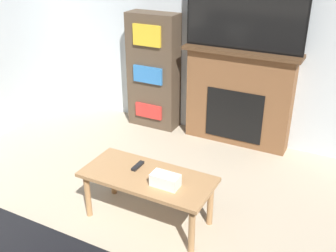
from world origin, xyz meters
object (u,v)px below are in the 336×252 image
coffee_table (148,182)px  bookshelf (153,72)px  fireplace (238,97)px  tv (245,14)px

coffee_table → bookshelf: (-0.88, 1.67, 0.32)m
fireplace → bookshelf: size_ratio=0.91×
fireplace → coffee_table: 1.71m
coffee_table → bookshelf: bearing=117.6°
tv → coffee_table: tv is taller
tv → coffee_table: size_ratio=1.17×
fireplace → coffee_table: bearing=-96.5°
fireplace → coffee_table: fireplace is taller
fireplace → bookshelf: 1.08m
bookshelf → coffee_table: bearing=-62.4°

